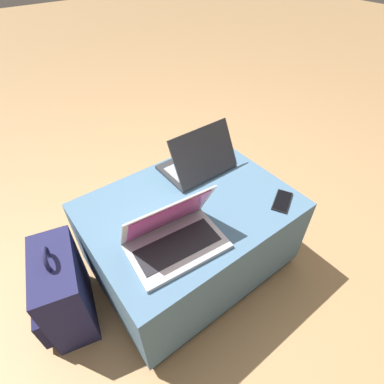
{
  "coord_description": "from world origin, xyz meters",
  "views": [
    {
      "loc": [
        -0.53,
        -0.72,
        1.32
      ],
      "look_at": [
        0.0,
        -0.02,
        0.51
      ],
      "focal_mm": 28.0,
      "sensor_mm": 36.0,
      "label": 1
    }
  ],
  "objects_px": {
    "laptop_far": "(199,162)",
    "backpack": "(62,292)",
    "laptop_near": "(174,236)",
    "cell_phone": "(282,201)"
  },
  "relations": [
    {
      "from": "laptop_near",
      "to": "cell_phone",
      "type": "height_order",
      "value": "laptop_near"
    },
    {
      "from": "laptop_far",
      "to": "cell_phone",
      "type": "relative_size",
      "value": 2.18
    },
    {
      "from": "laptop_near",
      "to": "cell_phone",
      "type": "xyz_separation_m",
      "value": [
        0.49,
        -0.09,
        -0.04
      ]
    },
    {
      "from": "laptop_far",
      "to": "backpack",
      "type": "xyz_separation_m",
      "value": [
        -0.76,
        -0.06,
        -0.29
      ]
    },
    {
      "from": "laptop_far",
      "to": "backpack",
      "type": "relative_size",
      "value": 0.7
    },
    {
      "from": "laptop_near",
      "to": "backpack",
      "type": "height_order",
      "value": "laptop_near"
    },
    {
      "from": "laptop_near",
      "to": "backpack",
      "type": "xyz_separation_m",
      "value": [
        -0.41,
        0.23,
        -0.28
      ]
    },
    {
      "from": "laptop_near",
      "to": "cell_phone",
      "type": "relative_size",
      "value": 2.47
    },
    {
      "from": "cell_phone",
      "to": "backpack",
      "type": "height_order",
      "value": "backpack"
    },
    {
      "from": "laptop_far",
      "to": "backpack",
      "type": "height_order",
      "value": "laptop_far"
    }
  ]
}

